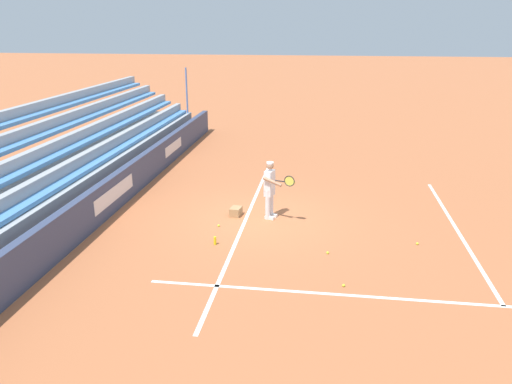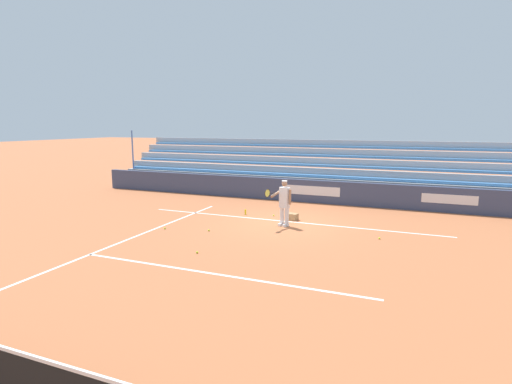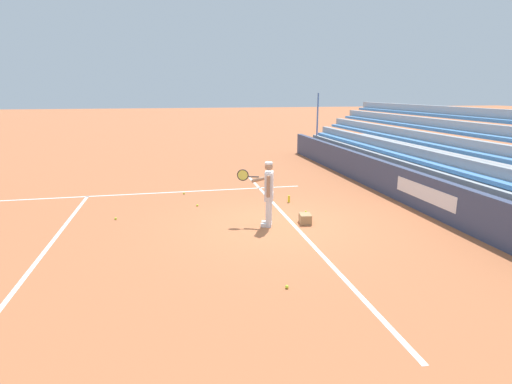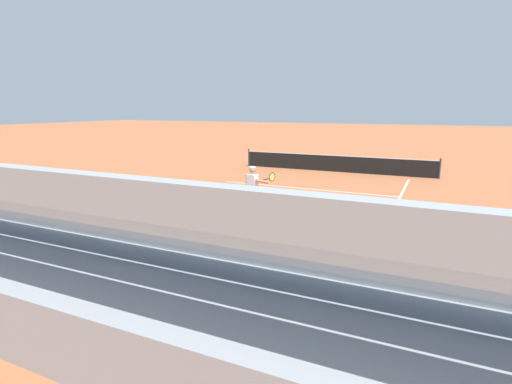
# 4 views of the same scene
# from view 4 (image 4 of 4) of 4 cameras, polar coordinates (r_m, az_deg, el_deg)

# --- Properties ---
(ground_plane) EXTENTS (160.00, 160.00, 0.00)m
(ground_plane) POSITION_cam_4_polar(r_m,az_deg,el_deg) (13.36, -0.39, -3.79)
(ground_plane) COLOR #B7663D
(court_baseline_white) EXTENTS (12.00, 0.10, 0.01)m
(court_baseline_white) POSITION_cam_4_polar(r_m,az_deg,el_deg) (12.92, -1.34, -4.32)
(court_baseline_white) COLOR white
(court_baseline_white) RESTS_ON ground
(court_sideline_white) EXTENTS (0.10, 12.00, 0.01)m
(court_sideline_white) POSITION_cam_4_polar(r_m,az_deg,el_deg) (16.09, 19.35, -1.74)
(court_sideline_white) COLOR white
(court_sideline_white) RESTS_ON ground
(court_service_line_white) EXTENTS (8.22, 0.10, 0.01)m
(court_service_line_white) POSITION_cam_4_polar(r_m,az_deg,el_deg) (18.34, 7.01, 0.49)
(court_service_line_white) COLOR white
(court_service_line_white) RESTS_ON ground
(back_wall_sponsor_board) EXTENTS (24.39, 0.25, 1.10)m
(back_wall_sponsor_board) POSITION_cam_4_polar(r_m,az_deg,el_deg) (9.40, -12.83, -7.47)
(back_wall_sponsor_board) COLOR #384260
(back_wall_sponsor_board) RESTS_ON ground
(bleacher_stand) EXTENTS (23.17, 3.20, 3.40)m
(bleacher_stand) POSITION_cam_4_polar(r_m,az_deg,el_deg) (7.81, -23.04, -10.60)
(bleacher_stand) COLOR #9EA3A8
(bleacher_stand) RESTS_ON ground
(tennis_player) EXTENTS (0.79, 0.94, 1.71)m
(tennis_player) POSITION_cam_4_polar(r_m,az_deg,el_deg) (13.36, -0.42, 0.16)
(tennis_player) COLOR silver
(tennis_player) RESTS_ON ground
(ball_box_cardboard) EXTENTS (0.44, 0.36, 0.26)m
(ball_box_cardboard) POSITION_cam_4_polar(r_m,az_deg,el_deg) (12.65, -2.57, -4.09)
(ball_box_cardboard) COLOR #A87F51
(ball_box_cardboard) RESTS_ON ground
(tennis_ball_near_player) EXTENTS (0.07, 0.07, 0.07)m
(tennis_ball_near_player) POSITION_cam_4_polar(r_m,az_deg,el_deg) (14.44, 17.22, -2.99)
(tennis_ball_near_player) COLOR #CCE533
(tennis_ball_near_player) RESTS_ON ground
(tennis_ball_far_left) EXTENTS (0.07, 0.07, 0.07)m
(tennis_ball_far_left) POSITION_cam_4_polar(r_m,az_deg,el_deg) (14.39, 10.65, -2.70)
(tennis_ball_far_left) COLOR #CCE533
(tennis_ball_far_left) RESTS_ON ground
(tennis_ball_toward_net) EXTENTS (0.07, 0.07, 0.07)m
(tennis_ball_toward_net) POSITION_cam_4_polar(r_m,az_deg,el_deg) (12.01, 0.58, -5.45)
(tennis_ball_toward_net) COLOR #CCE533
(tennis_ball_toward_net) RESTS_ON ground
(tennis_ball_far_right) EXTENTS (0.07, 0.07, 0.07)m
(tennis_ball_far_right) POSITION_cam_4_polar(r_m,az_deg,el_deg) (15.72, -11.22, -1.48)
(tennis_ball_far_right) COLOR #CCE533
(tennis_ball_far_right) RESTS_ON ground
(tennis_ball_on_baseline) EXTENTS (0.07, 0.07, 0.07)m
(tennis_ball_on_baseline) POSITION_cam_4_polar(r_m,az_deg,el_deg) (16.79, 9.74, -0.55)
(tennis_ball_on_baseline) COLOR #CCE533
(tennis_ball_on_baseline) RESTS_ON ground
(water_bottle) EXTENTS (0.07, 0.07, 0.22)m
(water_bottle) POSITION_cam_4_polar(r_m,az_deg,el_deg) (11.71, 6.32, -5.59)
(water_bottle) COLOR yellow
(water_bottle) RESTS_ON ground
(tennis_net) EXTENTS (11.09, 0.09, 1.07)m
(tennis_net) POSITION_cam_4_polar(r_m,az_deg,el_deg) (23.40, 11.20, 4.07)
(tennis_net) COLOR #33383D
(tennis_net) RESTS_ON ground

